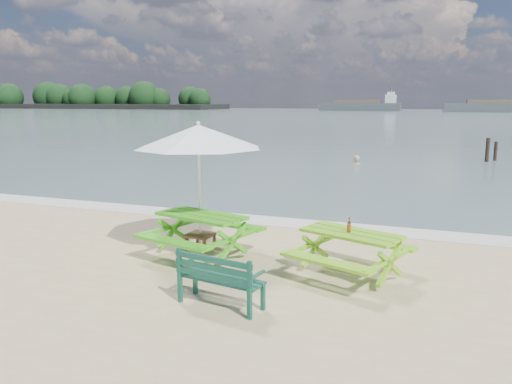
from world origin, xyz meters
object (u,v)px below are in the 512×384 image
(patio_umbrella, at_px, (199,137))
(picnic_table_right, at_px, (351,255))
(picnic_table_left, at_px, (202,236))
(beer_bottle, at_px, (349,227))
(park_bench, at_px, (221,290))
(swimmer, at_px, (356,173))
(side_table, at_px, (201,241))

(patio_umbrella, bearing_deg, picnic_table_right, -9.69)
(picnic_table_left, distance_m, beer_bottle, 2.77)
(park_bench, height_order, swimmer, park_bench)
(picnic_table_left, distance_m, picnic_table_right, 2.77)
(park_bench, relative_size, patio_umbrella, 0.50)
(side_table, xyz_separation_m, patio_umbrella, (0.00, 0.00, 2.01))
(side_table, bearing_deg, picnic_table_left, -60.68)
(patio_umbrella, xyz_separation_m, swimmer, (0.68, 14.39, -2.61))
(picnic_table_left, distance_m, side_table, 0.47)
(park_bench, bearing_deg, picnic_table_right, 50.59)
(picnic_table_left, height_order, swimmer, picnic_table_left)
(picnic_table_left, height_order, beer_bottle, beer_bottle)
(park_bench, bearing_deg, patio_umbrella, 122.43)
(swimmer, bearing_deg, patio_umbrella, -92.72)
(park_bench, xyz_separation_m, beer_bottle, (1.45, 1.80, 0.60))
(patio_umbrella, height_order, swimmer, patio_umbrella)
(swimmer, bearing_deg, side_table, -92.72)
(patio_umbrella, distance_m, beer_bottle, 3.27)
(picnic_table_right, distance_m, side_table, 3.02)
(side_table, relative_size, patio_umbrella, 0.20)
(picnic_table_right, distance_m, beer_bottle, 0.47)
(picnic_table_left, relative_size, picnic_table_right, 1.02)
(park_bench, distance_m, swimmer, 16.75)
(beer_bottle, bearing_deg, picnic_table_left, 176.71)
(picnic_table_left, xyz_separation_m, beer_bottle, (2.72, -0.16, 0.45))
(park_bench, bearing_deg, swimmer, 92.71)
(picnic_table_right, xyz_separation_m, patio_umbrella, (-2.97, 0.51, 1.82))
(park_bench, height_order, patio_umbrella, patio_umbrella)
(park_bench, height_order, beer_bottle, beer_bottle)
(picnic_table_right, height_order, beer_bottle, beer_bottle)
(beer_bottle, bearing_deg, swimmer, 98.56)
(beer_bottle, distance_m, swimmer, 15.14)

